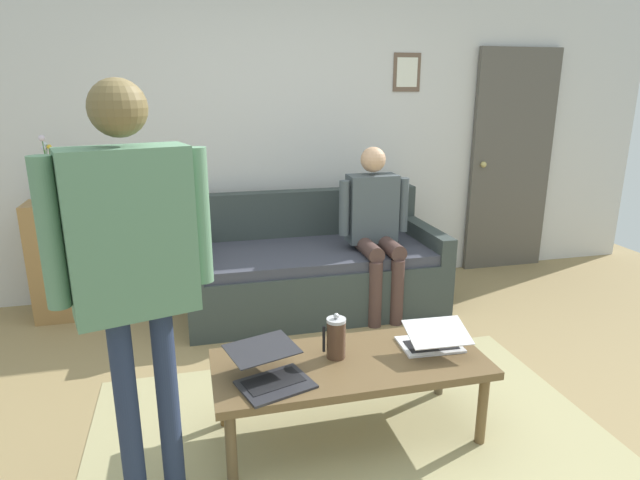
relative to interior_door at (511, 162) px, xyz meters
name	(u,v)px	position (x,y,z in m)	size (l,w,h in m)	color
ground_plane	(360,422)	(2.16, 2.11, -1.02)	(7.68, 7.68, 0.00)	#967E51
area_rug	(355,445)	(2.25, 2.29, -1.02)	(2.59, 1.83, 0.01)	tan
back_wall	(282,131)	(2.16, -0.09, 0.33)	(7.04, 0.11, 2.70)	silver
interior_door	(511,162)	(0.00, 0.00, 0.00)	(0.82, 0.09, 2.05)	#534E46
couch	(313,269)	(2.04, 0.51, -0.72)	(1.97, 0.93, 0.88)	#343D3B
coffee_table	(350,368)	(2.25, 2.19, -0.65)	(1.34, 0.58, 0.42)	brown
laptop_left	(271,372)	(2.66, 2.28, -0.56)	(0.41, 0.44, 0.14)	#28282D
laptop_center	(432,340)	(1.81, 2.17, -0.56)	(0.32, 0.31, 0.15)	silver
french_press	(336,338)	(2.31, 2.14, -0.50)	(0.12, 0.10, 0.24)	#4C3323
side_shelf	(62,260)	(3.93, 0.26, -0.58)	(0.42, 0.32, 0.90)	olive
flower_vase	(51,181)	(3.93, 0.26, 0.03)	(0.09, 0.09, 0.49)	#42587C
person_standing	(133,254)	(3.18, 2.45, 0.09)	(0.60, 0.30, 1.74)	#232D47
person_seated	(375,221)	(1.61, 0.74, -0.30)	(0.55, 0.51, 1.28)	#48322D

